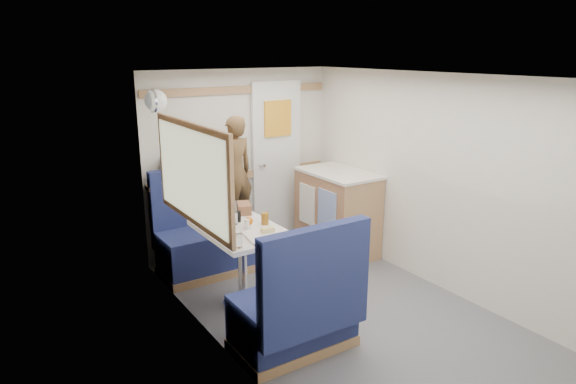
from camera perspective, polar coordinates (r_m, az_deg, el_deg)
floor at (r=4.31m, az=9.56°, el=-15.28°), size 4.50×4.50×0.00m
ceiling at (r=3.71m, az=10.97°, el=12.31°), size 4.50×4.50×0.00m
wall_back at (r=5.69m, az=-5.31°, el=3.39°), size 2.20×0.02×2.00m
wall_left at (r=3.28m, az=-4.13°, el=-5.79°), size 0.02×4.50×2.00m
wall_right at (r=4.69m, az=20.16°, el=-0.15°), size 0.02×4.50×2.00m
oak_trim_low at (r=5.70m, az=-5.18°, el=1.88°), size 2.15×0.02×0.08m
oak_trim_high at (r=5.56m, az=-5.42°, el=11.24°), size 2.15×0.02×0.08m
side_window at (r=4.08m, az=-10.72°, el=1.94°), size 0.04×1.30×0.72m
rear_door at (r=5.88m, az=-1.27°, el=3.58°), size 0.62×0.12×1.86m
dinette_table at (r=4.46m, az=-5.14°, el=-5.90°), size 0.62×0.92×0.72m
bench_far at (r=5.29m, az=-9.45°, el=-5.64°), size 0.90×0.59×1.05m
bench_near at (r=3.90m, az=1.06°, el=-13.50°), size 0.90×0.59×1.05m
ledge at (r=5.34m, az=-10.83°, el=1.04°), size 0.90×0.14×0.04m
dome_light at (r=4.81m, az=-14.48°, el=9.80°), size 0.20×0.20×0.20m
galley_counter at (r=5.68m, az=5.46°, el=-2.19°), size 0.57×0.92×0.92m
person at (r=5.15m, az=-5.93°, el=2.24°), size 0.44×0.32×1.12m
duffel_bag at (r=5.31m, az=-10.62°, el=2.65°), size 0.55×0.28×0.26m
tray at (r=4.18m, az=-2.85°, el=-4.94°), size 0.31×0.38×0.02m
orange_fruit at (r=4.41m, az=-4.40°, el=-3.25°), size 0.07×0.07×0.07m
cheese_block at (r=4.25m, az=-2.28°, el=-4.21°), size 0.12×0.08×0.04m
wine_glass at (r=4.28m, az=-6.53°, el=-2.92°), size 0.08×0.08×0.17m
tumbler_left at (r=3.98m, az=-5.56°, el=-5.42°), size 0.07×0.07×0.11m
tumbler_mid at (r=4.50m, az=-6.04°, el=-2.91°), size 0.07×0.07×0.11m
beer_glass at (r=4.47m, az=-2.59°, el=-2.97°), size 0.07×0.07×0.10m
pepper_grinder at (r=4.55m, az=-5.48°, el=-2.73°), size 0.04×0.04×0.10m
salt_grinder at (r=4.34m, az=-4.56°, el=-3.66°), size 0.04×0.04×0.10m
bread_loaf at (r=4.80m, az=-4.90°, el=-1.78°), size 0.19×0.24×0.09m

